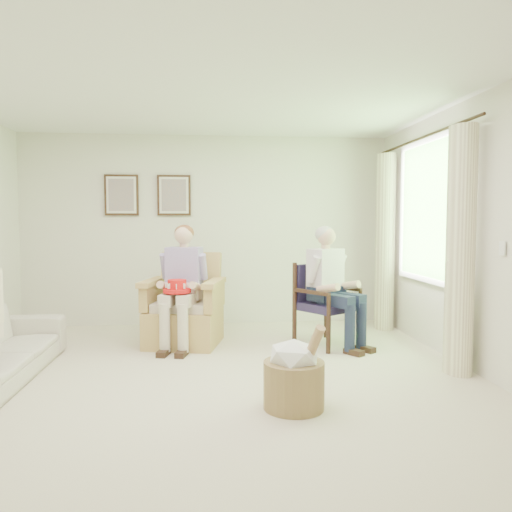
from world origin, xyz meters
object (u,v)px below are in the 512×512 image
wood_armchair (326,300)px  red_hat (177,288)px  person_wicker (183,277)px  wicker_armchair (184,315)px  person_dark (329,278)px  hatbox (294,374)px

wood_armchair → red_hat: 1.72m
person_wicker → wicker_armchair: bearing=102.8°
person_dark → hatbox: bearing=-146.8°
red_hat → person_wicker: bearing=73.8°
wicker_armchair → hatbox: size_ratio=1.54×
wicker_armchair → person_wicker: (0.00, -0.14, 0.46)m
person_dark → red_hat: 1.70m
person_wicker → person_dark: person_wicker is taller
person_wicker → person_dark: bearing=7.4°
wicker_armchair → hatbox: 2.31m
wicker_armchair → person_dark: (1.64, -0.30, 0.45)m
person_dark → wicker_armchair: bearing=134.5°
hatbox → person_dark: bearing=68.5°
wood_armchair → person_wicker: size_ratio=0.68×
wicker_armchair → person_dark: 1.73m
person_wicker → hatbox: size_ratio=1.99×
person_dark → red_hat: size_ratio=4.41×
person_wicker → hatbox: 2.25m
red_hat → hatbox: (0.98, -1.78, -0.44)m
red_hat → person_dark: bearing=1.4°
wood_armchair → person_dark: 0.32m
wood_armchair → person_wicker: 1.67m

